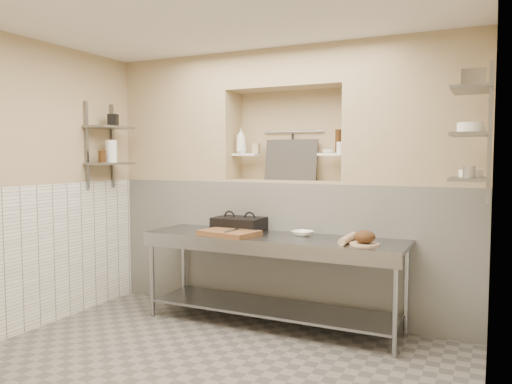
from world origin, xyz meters
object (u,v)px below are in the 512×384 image
Objects in this scene: cutting_board at (229,233)px; mixing_bowl at (302,233)px; prep_table at (271,262)px; bread_loaf at (365,237)px; rolling_pin at (348,239)px; bowl_alcove at (328,151)px; bottle_soap at (241,141)px; panini_press at (239,224)px; jug_left at (111,151)px.

cutting_board and mixing_bowl have the same top height.
prep_table is 13.70× the size of bread_loaf.
bowl_alcove is at bearing 122.98° from rolling_pin.
bottle_soap is 2.36× the size of bowl_alcove.
panini_press reaches higher than mixing_bowl.
prep_table is 1.00m from bread_loaf.
panini_press is at bearing 169.53° from rolling_pin.
jug_left reaches higher than cutting_board.
bowl_alcove reaches higher than cutting_board.
bottle_soap is (-0.60, 0.52, 1.21)m from prep_table.
prep_table is 1.45m from bottle_soap.
prep_table is 5.92× the size of rolling_pin.
bowl_alcove is (0.39, 0.56, 1.09)m from prep_table.
panini_press is 2.58× the size of mixing_bowl.
prep_table is at bearing -125.09° from bowl_alcove.
mixing_bowl is 0.45× the size of rolling_pin.
panini_press reaches higher than rolling_pin.
bottle_soap reaches higher than cutting_board.
rolling_pin is at bearing 5.37° from cutting_board.
cutting_board is 1.16m from bottle_soap.
bread_loaf is 2.94m from jug_left.
jug_left is at bearing 178.89° from cutting_board.
panini_press is at bearing -157.34° from bowl_alcove.
bowl_alcove reaches higher than mixing_bowl.
prep_table is at bearing -40.92° from bottle_soap.
jug_left is (-2.30, -0.66, 0.00)m from bowl_alcove.
jug_left is at bearing -154.24° from bottle_soap.
bowl_alcove is 0.49× the size of jug_left.
bowl_alcove is (1.00, 0.03, -0.12)m from bottle_soap.
jug_left is (-2.17, -0.27, 0.81)m from mixing_bowl.
jug_left is at bearing -179.71° from bread_loaf.
prep_table is at bearing -23.23° from panini_press.
panini_press is 0.95m from bottle_soap.
bowl_alcove is at bearing 54.91° from prep_table.
prep_table is at bearing 174.45° from bread_loaf.
mixing_bowl is (0.26, 0.16, 0.28)m from prep_table.
mixing_bowl is (0.66, 0.29, -0.00)m from cutting_board.
rolling_pin is 1.54× the size of bottle_soap.
prep_table is 0.82m from rolling_pin.
bread_loaf is (1.33, 0.04, 0.05)m from cutting_board.
rolling_pin is at bearing -20.01° from mixing_bowl.
bread_loaf is (0.67, -0.25, 0.05)m from mixing_bowl.
cutting_board is at bearing -79.41° from panini_press.
bowl_alcove is at bearing 16.09° from jug_left.
bottle_soap is 1.45m from jug_left.
prep_table is 2.20m from jug_left.
jug_left reaches higher than bowl_alcove.
mixing_bowl is 0.54m from rolling_pin.
cutting_board is at bearing -72.75° from bottle_soap.
rolling_pin is at bearing -21.74° from bottle_soap.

